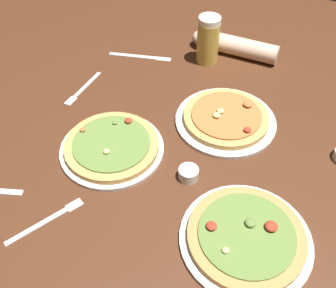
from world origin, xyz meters
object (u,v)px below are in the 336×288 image
pizza_plate_far (226,119)px  pizza_plate_side (246,237)px  fork_left (83,88)px  pizza_plate_near (112,147)px  ramekin_butter (188,174)px  fork_spare (47,220)px  beer_mug_dark (208,39)px  diner_arm (230,45)px  knife_right (140,56)px

pizza_plate_far → pizza_plate_side: size_ratio=0.98×
pizza_plate_far → fork_left: pizza_plate_far is taller
pizza_plate_near → ramekin_butter: 0.25m
fork_spare → ramekin_butter: bearing=50.2°
beer_mug_dark → fork_spare: bearing=-93.5°
beer_mug_dark → fork_left: bearing=-129.1°
pizza_plate_near → diner_arm: (0.10, 0.65, 0.02)m
pizza_plate_far → ramekin_butter: (-0.00, -0.26, 0.00)m
diner_arm → pizza_plate_side: bearing=-64.4°
beer_mug_dark → fork_spare: (-0.05, -0.85, -0.09)m
beer_mug_dark → fork_spare: size_ratio=0.88×
beer_mug_dark → pizza_plate_near: bearing=-94.6°
ramekin_butter → diner_arm: 0.65m
pizza_plate_near → fork_spare: 0.29m
pizza_plate_side → fork_spare: (-0.47, -0.19, -0.01)m
pizza_plate_near → ramekin_butter: pizza_plate_near is taller
pizza_plate_far → beer_mug_dark: (-0.20, 0.29, 0.07)m
ramekin_butter → fork_left: size_ratio=0.28×
diner_arm → beer_mug_dark: bearing=-123.1°
pizza_plate_far → knife_right: pizza_plate_far is taller
pizza_plate_far → ramekin_butter: bearing=-90.3°
fork_spare → fork_left: bearing=117.9°
beer_mug_dark → fork_left: 0.49m
beer_mug_dark → ramekin_butter: (0.20, -0.55, -0.07)m
pizza_plate_near → pizza_plate_far: bearing=48.3°
pizza_plate_near → ramekin_butter: (0.25, 0.02, 0.00)m
fork_left → beer_mug_dark: bearing=50.9°
fork_spare → diner_arm: size_ratio=0.60×
ramekin_butter → fork_spare: bearing=-129.8°
pizza_plate_far → pizza_plate_side: pizza_plate_side is taller
fork_left → knife_right: size_ratio=0.85×
beer_mug_dark → fork_left: size_ratio=0.89×
pizza_plate_side → fork_spare: pizza_plate_side is taller
fork_left → fork_spare: size_ratio=0.99×
pizza_plate_side → ramekin_butter: 0.24m
pizza_plate_near → fork_spare: pizza_plate_near is taller
pizza_plate_near → pizza_plate_side: (0.46, -0.09, 0.00)m
beer_mug_dark → pizza_plate_far: bearing=-54.7°
fork_left → diner_arm: diner_arm is taller
pizza_plate_far → fork_spare: bearing=-114.3°
pizza_plate_near → ramekin_butter: bearing=4.4°
pizza_plate_near → pizza_plate_side: bearing=-11.1°
pizza_plate_near → beer_mug_dark: size_ratio=1.73×
pizza_plate_side → pizza_plate_far: bearing=119.9°
pizza_plate_far → fork_left: 0.51m
pizza_plate_side → ramekin_butter: size_ratio=5.74×
diner_arm → fork_left: bearing=-128.0°
pizza_plate_side → fork_left: size_ratio=1.63×
pizza_plate_far → ramekin_butter: pizza_plate_far is taller
pizza_plate_side → fork_spare: size_ratio=1.61×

